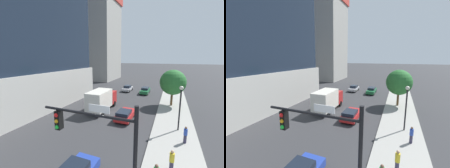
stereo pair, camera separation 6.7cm
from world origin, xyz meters
TOP-DOWN VIEW (x-y plane):
  - sidewalk at (8.07, 20.00)m, footprint 4.64×120.00m
  - construction_building at (-18.66, 49.49)m, footprint 16.24×23.32m
  - traffic_light_pole at (4.32, 4.47)m, footprint 5.25×0.48m
  - street_lamp at (8.53, 15.87)m, footprint 0.44×0.44m
  - street_tree at (7.71, 25.01)m, footprint 4.24×4.24m
  - car_red at (1.98, 16.62)m, footprint 1.93×4.21m
  - car_silver at (-2.50, 33.25)m, footprint 1.77×4.18m
  - car_green at (1.98, 32.52)m, footprint 1.75×4.78m
  - box_truck at (-2.50, 18.60)m, footprint 2.45×6.60m
  - pedestrian_blue_shirt at (9.05, 13.29)m, footprint 0.34×0.34m
  - pedestrian_yellow_shirt at (7.85, 8.81)m, footprint 0.34×0.34m

SIDE VIEW (x-z plane):
  - sidewalk at x=8.07m, z-range 0.00..0.15m
  - car_green at x=1.98m, z-range 0.01..1.44m
  - car_silver at x=-2.50m, z-range 0.00..1.45m
  - car_red at x=1.98m, z-range 0.03..1.43m
  - pedestrian_blue_shirt at x=9.05m, z-range 0.17..1.85m
  - pedestrian_yellow_shirt at x=7.85m, z-range 0.17..1.92m
  - box_truck at x=-2.50m, z-range 0.17..3.50m
  - street_lamp at x=8.53m, z-range 1.00..6.13m
  - street_tree at x=7.71m, z-range 1.09..7.23m
  - traffic_light_pole at x=4.32m, z-range 1.21..7.37m
  - construction_building at x=-18.66m, z-range -3.32..36.65m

